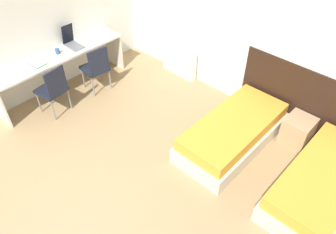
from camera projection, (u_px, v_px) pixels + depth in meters
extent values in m
plane|color=#9E7F56|center=(53.00, 233.00, 3.91)|extent=(20.00, 20.00, 0.00)
cube|color=silver|center=(242.00, 26.00, 5.04)|extent=(6.12, 0.05, 2.70)
cube|color=silver|center=(45.00, 14.00, 5.34)|extent=(0.05, 4.66, 2.70)
cube|color=black|center=(311.00, 106.00, 4.85)|extent=(2.32, 0.03, 1.09)
cube|color=beige|center=(232.00, 137.00, 4.95)|extent=(0.86, 1.85, 0.26)
cube|color=gold|center=(234.00, 126.00, 4.79)|extent=(0.78, 1.77, 0.20)
cube|color=beige|center=(319.00, 187.00, 4.25)|extent=(0.86, 1.85, 0.26)
cube|color=gold|center=(325.00, 177.00, 4.10)|extent=(0.78, 1.77, 0.20)
cube|color=tan|center=(298.00, 130.00, 4.93)|extent=(0.39, 0.42, 0.43)
cube|color=silver|center=(180.00, 61.00, 6.27)|extent=(0.75, 0.12, 0.55)
cube|color=beige|center=(58.00, 55.00, 5.56)|extent=(0.51, 2.40, 0.04)
cube|color=beige|center=(114.00, 49.00, 6.45)|extent=(0.46, 0.04, 0.72)
cube|color=black|center=(95.00, 68.00, 5.82)|extent=(0.46, 0.46, 0.05)
cube|color=black|center=(98.00, 61.00, 5.55)|extent=(0.08, 0.37, 0.43)
cylinder|color=slate|center=(83.00, 78.00, 5.98)|extent=(0.02, 0.02, 0.40)
cylinder|color=slate|center=(100.00, 71.00, 6.15)|extent=(0.02, 0.02, 0.40)
cylinder|color=slate|center=(93.00, 87.00, 5.78)|extent=(0.02, 0.02, 0.40)
cylinder|color=slate|center=(110.00, 79.00, 5.95)|extent=(0.02, 0.02, 0.40)
cube|color=black|center=(51.00, 90.00, 5.33)|extent=(0.47, 0.47, 0.05)
cube|color=black|center=(56.00, 82.00, 5.09)|extent=(0.08, 0.37, 0.43)
cylinder|color=slate|center=(39.00, 103.00, 5.45)|extent=(0.02, 0.02, 0.40)
cylinder|color=slate|center=(55.00, 92.00, 5.67)|extent=(0.02, 0.02, 0.40)
cylinder|color=slate|center=(53.00, 110.00, 5.30)|extent=(0.02, 0.02, 0.40)
cylinder|color=slate|center=(70.00, 99.00, 5.52)|extent=(0.02, 0.02, 0.40)
cube|color=slate|center=(74.00, 46.00, 5.74)|extent=(0.36, 0.22, 0.02)
cube|color=black|center=(68.00, 34.00, 5.69)|extent=(0.08, 0.22, 0.35)
cube|color=#236B3D|center=(36.00, 63.00, 5.33)|extent=(0.34, 0.22, 0.01)
cube|color=white|center=(36.00, 62.00, 5.33)|extent=(0.32, 0.21, 0.01)
cylinder|color=#2D5184|center=(57.00, 51.00, 5.53)|extent=(0.08, 0.08, 0.09)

